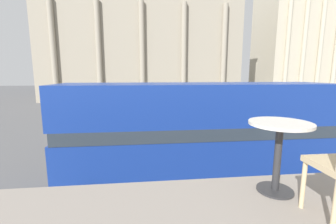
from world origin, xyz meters
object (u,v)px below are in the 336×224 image
Objects in this scene: traffic_light_mid at (133,101)px; car_navy at (104,105)px; plaza_building_left at (142,47)px; pedestrian_blue at (77,112)px; traffic_light_near at (84,116)px; pedestrian_black at (203,112)px; cafe_dining_table at (279,141)px; double_decker_bus at (197,133)px; plaza_building_right at (309,41)px.

car_navy is (-4.26, 9.26, -1.62)m from traffic_light_mid.
plaza_building_left reaches higher than pedestrian_blue.
plaza_building_left is 35.43m from traffic_light_near.
pedestrian_black is (12.68, -0.92, 0.02)m from pedestrian_blue.
pedestrian_blue is (-6.59, -23.50, -9.09)m from plaza_building_left.
cafe_dining_table is at bearing -83.15° from traffic_light_mid.
traffic_light_near is 9.23m from traffic_light_mid.
double_decker_bus is at bearing -104.93° from car_navy.
plaza_building_right is at bearing 52.24° from cafe_dining_table.
double_decker_bus is 2.64× the size of traffic_light_near.
traffic_light_near is at bearing 113.86° from cafe_dining_table.
cafe_dining_table is 20.91m from pedestrian_black.
plaza_building_right is at bearing -8.40° from car_navy.
pedestrian_blue is 0.98× the size of pedestrian_black.
plaza_building_left is at bearing 87.94° from traffic_light_mid.
double_decker_bus is 6.34m from traffic_light_near.
cafe_dining_table is 0.43× the size of pedestrian_blue.
traffic_light_mid is 10.32m from car_navy.
pedestrian_blue is at bearing -105.67° from plaza_building_left.
traffic_light_mid is 2.05× the size of pedestrian_black.
double_decker_bus is at bearing 83.09° from cafe_dining_table.
cafe_dining_table is 0.21× the size of traffic_light_mid.
car_navy is at bearing 101.42° from double_decker_bus.
plaza_building_right is at bearing 42.62° from traffic_light_near.
cafe_dining_table is 19.25m from traffic_light_mid.
plaza_building_right is (38.17, 49.28, 8.45)m from cafe_dining_table.
plaza_building_right is (39.54, 4.72, 2.48)m from plaza_building_left.
plaza_building_left is 26.75m from pedestrian_black.
plaza_building_right is 6.28× the size of traffic_light_near.
traffic_light_mid is 0.84× the size of car_navy.
traffic_light_near is at bearing 41.25° from pedestrian_blue.
traffic_light_mid is at bearing 93.87° from pedestrian_blue.
traffic_light_mid is at bearing -92.06° from plaza_building_left.
traffic_light_mid reaches higher than pedestrian_black.
cafe_dining_table is 0.17× the size of car_navy.
pedestrian_blue is at bearing -134.58° from car_navy.
pedestrian_black is at bearing -76.01° from plaza_building_left.
plaza_building_left is at bearing 38.79° from car_navy.
pedestrian_blue is at bearing -148.54° from plaza_building_right.
plaza_building_right is 7.12× the size of traffic_light_mid.
pedestrian_black is (4.72, 20.14, -3.10)m from cafe_dining_table.
pedestrian_blue reaches higher than car_navy.
plaza_building_right reaches higher than car_navy.
plaza_building_right is at bearing 36.79° from traffic_light_mid.
double_decker_bus is 17.05m from pedestrian_blue.
traffic_light_mid is 7.21m from pedestrian_black.
traffic_light_near is at bearing -103.58° from traffic_light_mid.
car_navy is at bearing -56.81° from pedestrian_black.
traffic_light_near is 11.66m from pedestrian_blue.
double_decker_bus is 6.75m from cafe_dining_table.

